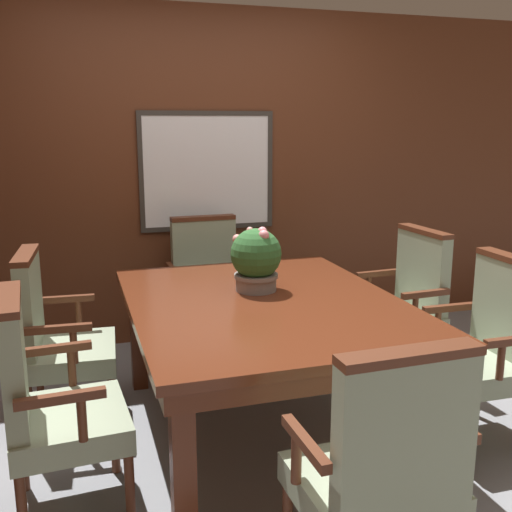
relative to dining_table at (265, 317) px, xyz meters
The scene contains 10 objects.
ground_plane 0.66m from the dining_table, 70.28° to the right, with size 14.00×14.00×0.00m, color gray.
wall_back 1.71m from the dining_table, 88.53° to the left, with size 7.20×0.08×2.45m.
dining_table is the anchor object (origin of this frame).
chair_right_near 1.14m from the dining_table, 20.10° to the right, with size 0.48×0.57×0.98m.
chair_right_far 1.17m from the dining_table, 21.11° to the left, with size 0.50×0.58×0.98m.
chair_left_near 1.13m from the dining_table, 159.75° to the right, with size 0.50×0.58×0.98m.
chair_head_far 1.25m from the dining_table, 90.87° to the left, with size 0.57×0.48×0.98m.
chair_head_near 1.25m from the dining_table, 89.75° to the right, with size 0.57×0.48×0.98m.
chair_left_far 1.13m from the dining_table, 158.38° to the left, with size 0.50×0.58×0.98m.
potted_plant 0.33m from the dining_table, 86.03° to the left, with size 0.28×0.28×0.35m.
Camera 1 is at (-0.96, -2.68, 1.63)m, focal length 42.00 mm.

